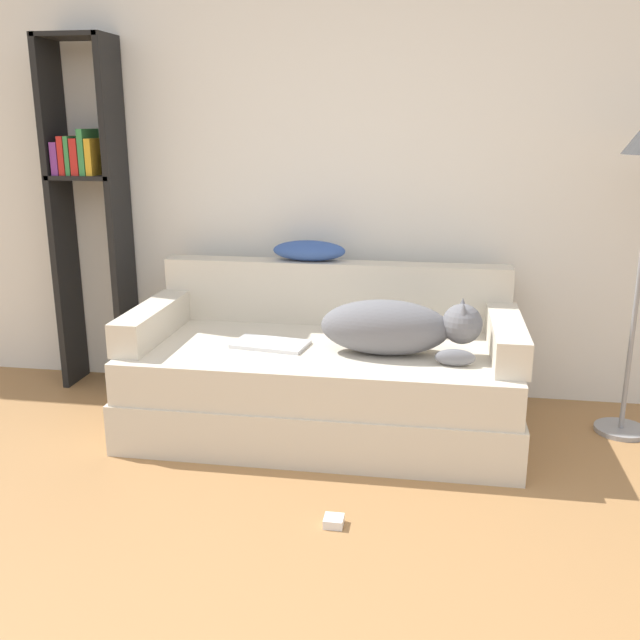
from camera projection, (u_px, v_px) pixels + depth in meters
name	position (u px, v px, depth m)	size (l,w,h in m)	color
wall_back	(351.00, 150.00, 3.83)	(7.76, 0.06, 2.70)	silver
couch	(323.00, 388.00, 3.54)	(1.88, 0.94, 0.45)	beige
couch_backrest	(335.00, 292.00, 3.82)	(1.84, 0.15, 0.33)	beige
couch_arm_left	(153.00, 321.00, 3.59)	(0.15, 0.75, 0.16)	beige
couch_arm_right	(506.00, 337.00, 3.32)	(0.15, 0.75, 0.16)	beige
dog	(397.00, 327.00, 3.30)	(0.74, 0.29, 0.27)	slate
laptop	(271.00, 344.00, 3.46)	(0.38, 0.25, 0.02)	silver
throw_pillow	(309.00, 251.00, 3.80)	(0.39, 0.17, 0.11)	#335199
bookshelf	(88.00, 199.00, 3.95)	(0.39, 0.26, 1.94)	black
power_adapter	(334.00, 521.00, 2.73)	(0.08, 0.08, 0.04)	white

